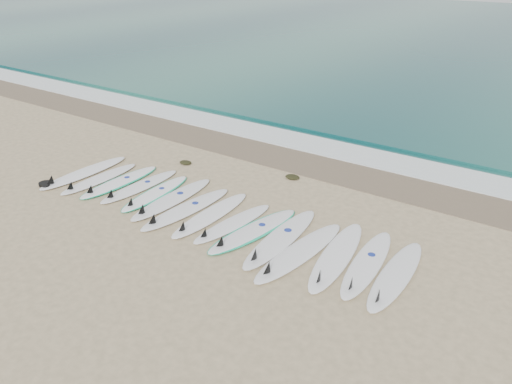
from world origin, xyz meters
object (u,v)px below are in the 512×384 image
Objects in this scene: surfboard_7 at (209,215)px; leash_coil at (45,184)px; surfboard_0 at (82,173)px; surfboard_14 at (395,276)px.

surfboard_7 is 5.78× the size of leash_coil.
surfboard_7 is (4.42, 0.10, -0.00)m from surfboard_0.
surfboard_7 is at bearing 13.37° from leash_coil.
leash_coil is (-4.64, -1.10, -0.01)m from surfboard_7.
surfboard_0 is at bearing 179.82° from surfboard_14.
leash_coil is at bearing -101.84° from surfboard_0.
leash_coil is (-9.04, -1.24, -0.01)m from surfboard_14.
surfboard_7 is 4.40m from surfboard_14.
surfboard_0 is 1.06× the size of surfboard_7.
leash_coil is at bearing -166.74° from surfboard_7.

